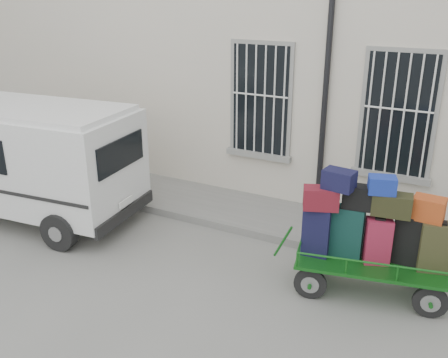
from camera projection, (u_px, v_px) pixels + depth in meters
ground at (207, 269)px, 8.33m from camera, size 80.00×80.00×0.00m
building at (320, 50)px, 11.79m from camera, size 24.00×5.15×6.00m
sidewalk at (260, 215)px, 10.12m from camera, size 24.00×1.70×0.15m
luggage_cart at (373, 235)px, 7.33m from camera, size 2.63×1.41×1.97m
van at (24, 154)px, 9.82m from camera, size 4.77×2.46×2.32m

